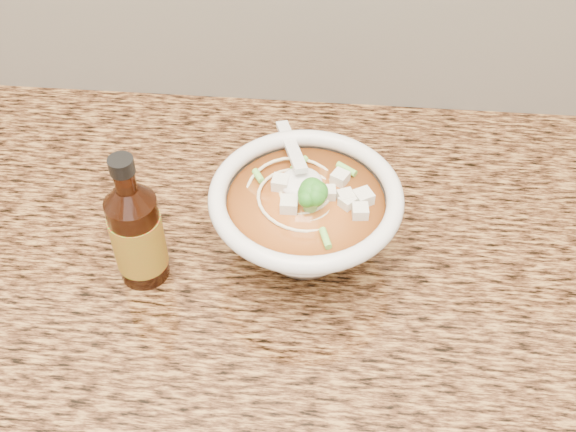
{
  "coord_description": "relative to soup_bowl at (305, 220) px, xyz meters",
  "views": [
    {
      "loc": [
        0.14,
        1.13,
        1.56
      ],
      "look_at": [
        0.09,
        1.69,
        0.96
      ],
      "focal_mm": 45.0,
      "sensor_mm": 36.0,
      "label": 1
    }
  ],
  "objects": [
    {
      "name": "hot_sauce_bottle",
      "position": [
        -0.18,
        -0.05,
        0.02
      ],
      "size": [
        0.08,
        0.08,
        0.18
      ],
      "rotation": [
        0.0,
        0.0,
        0.4
      ],
      "color": "#331206",
      "rests_on": "counter_slab"
    },
    {
      "name": "counter_slab",
      "position": [
        -0.11,
        -0.02,
        -0.07
      ],
      "size": [
        4.0,
        0.68,
        0.04
      ],
      "primitive_type": "cube",
      "color": "olive",
      "rests_on": "cabinet"
    },
    {
      "name": "soup_bowl",
      "position": [
        0.0,
        0.0,
        0.0
      ],
      "size": [
        0.22,
        0.25,
        0.12
      ],
      "rotation": [
        0.0,
        0.0,
        -0.2
      ],
      "color": "silver",
      "rests_on": "counter_slab"
    }
  ]
}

